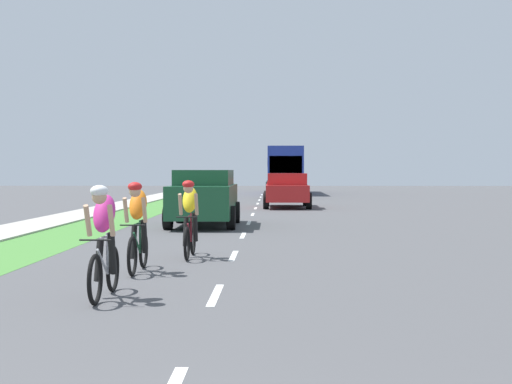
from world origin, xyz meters
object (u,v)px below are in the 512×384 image
Objects in this scene: cyclist_trailing at (138,226)px; suv_dark_green at (204,196)px; bus_blue at (284,168)px; pickup_red at (287,190)px; sedan_black at (284,186)px; cyclist_distant at (190,218)px; cyclist_lead at (104,240)px.

suv_dark_green is (0.15, 10.44, 0.14)m from cyclist_trailing.
bus_blue is (3.08, 32.10, 1.03)m from suv_dark_green.
cyclist_trailing is at bearing -97.86° from pickup_red.
sedan_black is at bearing 89.67° from pickup_red.
cyclist_distant is at bearing -94.52° from sedan_black.
bus_blue is at bearing 86.37° from cyclist_distant.
cyclist_trailing is at bearing -94.35° from bus_blue.
cyclist_lead is 0.40× the size of sedan_black.
cyclist_lead is at bearing -94.99° from sedan_black.
bus_blue is at bearing 89.12° from sedan_black.
cyclist_trailing is at bearing 90.33° from cyclist_lead.
cyclist_trailing is at bearing -95.40° from sedan_black.
bus_blue is (0.15, 9.99, 1.21)m from sedan_black.
cyclist_trailing is (-0.01, 2.56, 0.00)m from cyclist_lead.
sedan_black is 0.37× the size of bus_blue.
bus_blue is at bearing 84.52° from suv_dark_green.
pickup_red is at bearing 82.14° from cyclist_trailing.
cyclist_lead is at bearing -94.08° from bus_blue.
cyclist_trailing is 2.19m from cyclist_distant.
cyclist_distant is (0.67, 2.08, 0.00)m from cyclist_trailing.
sedan_black is (0.06, 10.70, -0.06)m from pickup_red.
cyclist_distant is 8.37m from suv_dark_green.
sedan_black is at bearing 85.48° from cyclist_distant.
cyclist_trailing is 10.44m from suv_dark_green.
cyclist_distant is 0.15× the size of bus_blue.
suv_dark_green is 11.77m from pickup_red.
pickup_red reaches higher than sedan_black.
pickup_red is at bearing 75.90° from suv_dark_green.
cyclist_trailing is 0.15× the size of bus_blue.
cyclist_distant is at bearing 82.00° from cyclist_lead.
cyclist_lead is 0.37× the size of suv_dark_green.
pickup_red is at bearing -90.60° from bus_blue.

